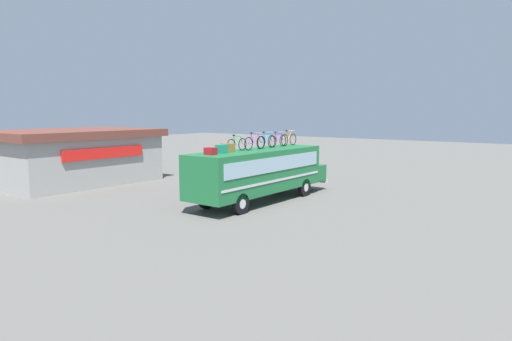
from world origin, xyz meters
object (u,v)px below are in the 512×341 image
Objects in this scene: rooftop_bicycle_4 at (278,140)px; rooftop_bicycle_1 at (237,144)px; rooftop_bicycle_2 at (255,142)px; luggage_bag_3 at (228,148)px; rooftop_bicycle_3 at (266,141)px; rooftop_bicycle_5 at (289,139)px; luggage_bag_1 at (211,151)px; bus at (260,171)px; luggage_bag_2 at (221,149)px.

rooftop_bicycle_1 is at bearing 178.28° from rooftop_bicycle_4.
rooftop_bicycle_2 reaches higher than rooftop_bicycle_1.
luggage_bag_3 is 4.48m from rooftop_bicycle_4.
luggage_bag_3 is 0.34× the size of rooftop_bicycle_3.
rooftop_bicycle_1 is 1.27m from rooftop_bicycle_2.
rooftop_bicycle_5 is at bearing -0.56° from luggage_bag_3.
rooftop_bicycle_4 is at bearing -1.65° from luggage_bag_3.
rooftop_bicycle_4 is 1.04× the size of rooftop_bicycle_5.
rooftop_bicycle_1 is at bearing -1.26° from luggage_bag_3.
bus is at bearing -1.19° from luggage_bag_1.
luggage_bag_2 is at bearing 179.68° from rooftop_bicycle_2.
luggage_bag_1 is at bearing -178.22° from rooftop_bicycle_5.
bus is 6.09× the size of rooftop_bicycle_4.
bus is 6.61× the size of rooftop_bicycle_1.
luggage_bag_3 reaches higher than bus.
luggage_bag_2 is 0.30× the size of rooftop_bicycle_4.
rooftop_bicycle_3 is at bearing -179.15° from rooftop_bicycle_4.
rooftop_bicycle_3 is 1.20m from rooftop_bicycle_4.
rooftop_bicycle_5 is at bearing 3.15° from rooftop_bicycle_4.
rooftop_bicycle_1 is 0.92× the size of rooftop_bicycle_4.
bus is at bearing -12.34° from rooftop_bicycle_1.
rooftop_bicycle_4 is (3.74, -0.11, 0.01)m from rooftop_bicycle_1.
rooftop_bicycle_4 is at bearing -176.85° from rooftop_bicycle_5.
rooftop_bicycle_5 is at bearing 3.06° from rooftop_bicycle_2.
luggage_bag_1 reaches higher than bus.
luggage_bag_3 is 2.01m from rooftop_bicycle_2.
luggage_bag_1 is 4.91m from rooftop_bicycle_3.
bus is 3.81m from rooftop_bicycle_5.
rooftop_bicycle_2 is (1.25, -0.24, 0.03)m from rooftop_bicycle_1.
luggage_bag_3 reaches higher than luggage_bag_2.
bus is 20.40× the size of luggage_bag_1.
rooftop_bicycle_4 is (6.10, 0.16, 0.21)m from luggage_bag_1.
luggage_bag_1 is 0.32× the size of rooftop_bicycle_1.
rooftop_bicycle_5 reaches higher than luggage_bag_1.
luggage_bag_1 is 0.31× the size of rooftop_bicycle_5.
bus is 3.43m from luggage_bag_2.
rooftop_bicycle_3 is 1.03× the size of rooftop_bicycle_5.
rooftop_bicycle_1 reaches higher than luggage_bag_1.
luggage_bag_3 is at bearing 172.54° from rooftop_bicycle_2.
rooftop_bicycle_5 is (5.05, -0.04, 0.03)m from rooftop_bicycle_1.
luggage_bag_2 is at bearing -162.33° from luggage_bag_3.
rooftop_bicycle_3 reaches higher than luggage_bag_1.
rooftop_bicycle_3 reaches higher than rooftop_bicycle_4.
rooftop_bicycle_2 is 3.81m from rooftop_bicycle_5.
luggage_bag_2 is at bearing 177.72° from bus.
rooftop_bicycle_1 reaches higher than luggage_bag_3.
rooftop_bicycle_3 is (3.27, -0.15, 0.17)m from luggage_bag_3.
rooftop_bicycle_2 is (2.75, -0.02, 0.18)m from luggage_bag_2.
bus is 6.15× the size of rooftop_bicycle_3.
luggage_bag_1 is 0.29× the size of rooftop_bicycle_2.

